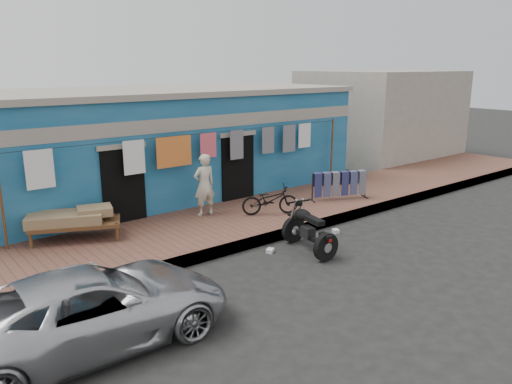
# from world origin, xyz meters

# --- Properties ---
(ground) EXTENTS (80.00, 80.00, 0.00)m
(ground) POSITION_xyz_m (0.00, 0.00, 0.00)
(ground) COLOR black
(ground) RESTS_ON ground
(sidewalk) EXTENTS (28.00, 3.00, 0.25)m
(sidewalk) POSITION_xyz_m (0.00, 3.00, 0.12)
(sidewalk) COLOR brown
(sidewalk) RESTS_ON ground
(curb) EXTENTS (28.00, 0.10, 0.25)m
(curb) POSITION_xyz_m (0.00, 1.55, 0.12)
(curb) COLOR gray
(curb) RESTS_ON ground
(building) EXTENTS (12.20, 5.20, 3.36)m
(building) POSITION_xyz_m (-0.00, 6.99, 1.69)
(building) COLOR #155481
(building) RESTS_ON ground
(neighbor_right) EXTENTS (6.00, 5.00, 3.80)m
(neighbor_right) POSITION_xyz_m (11.00, 7.00, 1.90)
(neighbor_right) COLOR #9E9384
(neighbor_right) RESTS_ON ground
(clothesline) EXTENTS (10.06, 0.06, 2.10)m
(clothesline) POSITION_xyz_m (0.04, 4.25, 1.81)
(clothesline) COLOR brown
(clothesline) RESTS_ON sidewalk
(car) EXTENTS (4.28, 2.00, 1.20)m
(car) POSITION_xyz_m (-4.82, -0.15, 0.60)
(car) COLOR silver
(car) RESTS_ON ground
(seated_person) EXTENTS (0.60, 0.42, 1.62)m
(seated_person) POSITION_xyz_m (-0.35, 3.69, 1.06)
(seated_person) COLOR beige
(seated_person) RESTS_ON sidewalk
(bicycle) EXTENTS (1.54, 1.16, 0.95)m
(bicycle) POSITION_xyz_m (1.01, 2.68, 0.72)
(bicycle) COLOR black
(bicycle) RESTS_ON sidewalk
(motorcycle) EXTENTS (1.19, 1.86, 1.06)m
(motorcycle) POSITION_xyz_m (0.39, 0.60, 0.53)
(motorcycle) COLOR black
(motorcycle) RESTS_ON ground
(charpoy) EXTENTS (2.73, 2.46, 0.68)m
(charpoy) POSITION_xyz_m (-3.63, 3.92, 0.59)
(charpoy) COLOR brown
(charpoy) RESTS_ON sidewalk
(jeans_rack) EXTENTS (2.01, 1.63, 0.84)m
(jeans_rack) POSITION_xyz_m (3.57, 2.59, 0.67)
(jeans_rack) COLOR black
(jeans_rack) RESTS_ON sidewalk
(litter_a) EXTENTS (0.24, 0.22, 0.08)m
(litter_a) POSITION_xyz_m (-0.34, 1.07, 0.04)
(litter_a) COLOR silver
(litter_a) RESTS_ON ground
(litter_b) EXTENTS (0.19, 0.22, 0.09)m
(litter_b) POSITION_xyz_m (1.80, 1.07, 0.04)
(litter_b) COLOR silver
(litter_b) RESTS_ON ground
(litter_c) EXTENTS (0.18, 0.21, 0.08)m
(litter_c) POSITION_xyz_m (0.82, 0.56, 0.04)
(litter_c) COLOR silver
(litter_c) RESTS_ON ground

